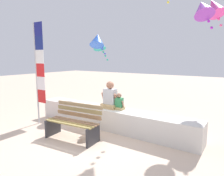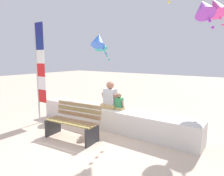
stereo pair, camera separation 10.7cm
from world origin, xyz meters
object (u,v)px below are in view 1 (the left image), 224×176
at_px(park_bench, 74,123).
at_px(kite_purple, 203,8).
at_px(person_child, 119,103).
at_px(kite_teal, 99,44).
at_px(flag_banner, 39,68).
at_px(person_adult, 110,98).
at_px(kite_magenta, 214,7).
at_px(kite_blue, 97,40).

bearing_deg(park_bench, kite_purple, 50.87).
distance_m(person_child, kite_teal, 4.48).
bearing_deg(park_bench, flag_banner, 171.56).
xyz_separation_m(person_adult, person_child, (0.31, 0.00, -0.12)).
bearing_deg(kite_purple, kite_magenta, 75.73).
bearing_deg(kite_blue, flag_banner, -95.36).
distance_m(flag_banner, kite_magenta, 5.70).
bearing_deg(kite_blue, person_adult, -43.25).
bearing_deg(kite_magenta, person_child, -127.83).
bearing_deg(kite_magenta, kite_purple, -104.27).
distance_m(flag_banner, kite_purple, 5.08).
xyz_separation_m(person_adult, flag_banner, (-1.96, -0.93, 0.85)).
distance_m(person_child, flag_banner, 2.64).
height_order(kite_purple, kite_blue, kite_purple).
xyz_separation_m(person_child, kite_magenta, (1.91, 2.47, 2.82)).
height_order(park_bench, kite_blue, kite_blue).
relative_size(park_bench, kite_purple, 1.55).
xyz_separation_m(flag_banner, kite_purple, (3.99, 2.65, 1.69)).
bearing_deg(flag_banner, kite_magenta, 39.08).
xyz_separation_m(kite_purple, kite_blue, (-3.75, -0.10, -0.70)).
distance_m(park_bench, kite_teal, 5.15).
bearing_deg(flag_banner, kite_blue, 84.64).
relative_size(park_bench, person_child, 3.10).
bearing_deg(kite_teal, park_bench, -60.68).
bearing_deg(person_adult, kite_blue, 136.75).
bearing_deg(kite_teal, person_adult, -47.90).
bearing_deg(kite_magenta, flag_banner, -140.92).
relative_size(person_child, flag_banner, 0.15).
height_order(flag_banner, kite_teal, flag_banner).
distance_m(person_child, kite_magenta, 4.21).
height_order(person_adult, kite_purple, kite_purple).
relative_size(kite_magenta, kite_teal, 0.89).
height_order(kite_magenta, kite_blue, kite_magenta).
bearing_deg(person_child, kite_magenta, 52.17).
bearing_deg(park_bench, person_adult, 74.85).
relative_size(park_bench, kite_blue, 1.56).
distance_m(park_bench, kite_purple, 4.81).
height_order(flag_banner, kite_blue, kite_blue).
bearing_deg(kite_purple, flag_banner, -146.46).
bearing_deg(flag_banner, kite_teal, 99.36).
bearing_deg(kite_teal, flag_banner, -80.64).
distance_m(person_child, kite_purple, 3.61).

